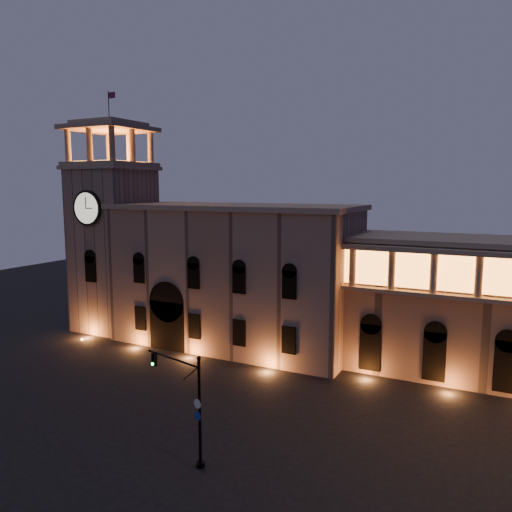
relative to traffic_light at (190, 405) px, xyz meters
The scene contains 4 objects.
ground 10.29m from the traffic_light, 157.32° to the left, with size 160.00×160.00×0.00m, color black.
government_building 28.06m from the traffic_light, 112.75° to the left, with size 30.80×12.80×17.60m.
clock_tower 39.00m from the traffic_light, 139.84° to the left, with size 9.80×9.80×32.40m.
traffic_light is the anchor object (origin of this frame).
Camera 1 is at (27.92, -31.58, 19.64)m, focal length 35.00 mm.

